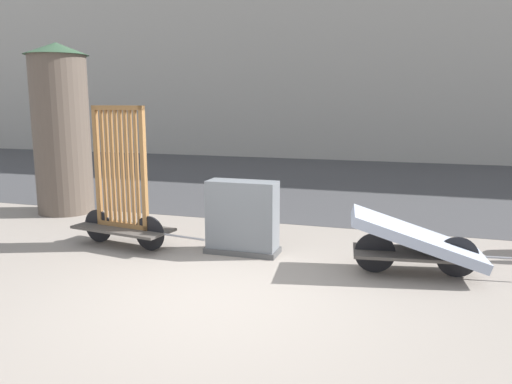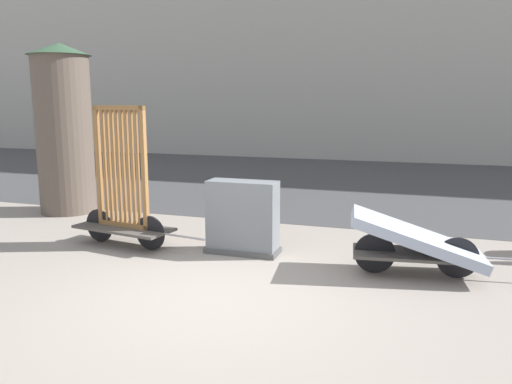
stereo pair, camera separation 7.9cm
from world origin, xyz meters
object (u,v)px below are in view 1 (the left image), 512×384
Objects in this scene: advertising_column at (61,128)px; utility_cabinet at (242,220)px; bike_cart_with_bedframe at (122,201)px; bike_cart_with_mattress at (417,241)px.

utility_cabinet is at bearing -19.92° from advertising_column.
bike_cart_with_bedframe is 3.23m from advertising_column.
utility_cabinet is (1.89, 0.23, -0.22)m from bike_cart_with_bedframe.
bike_cart_with_bedframe is 4.37m from bike_cart_with_mattress.
bike_cart_with_bedframe is at bearing -36.06° from advertising_column.
bike_cart_with_bedframe is 0.98× the size of bike_cart_with_mattress.
bike_cart_with_bedframe reaches higher than utility_cabinet.
bike_cart_with_mattress is at bearing 9.04° from bike_cart_with_bedframe.
advertising_column is (-4.38, 1.59, 1.21)m from utility_cabinet.
bike_cart_with_mattress is 7.19m from advertising_column.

